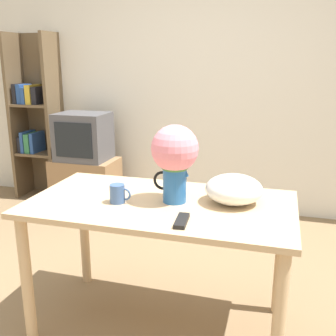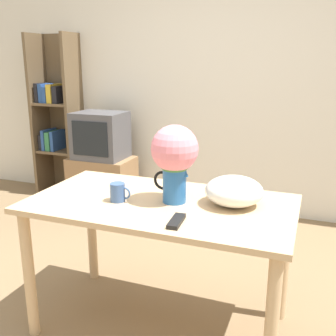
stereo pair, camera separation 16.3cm
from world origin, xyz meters
name	(u,v)px [view 1 (the left image)]	position (x,y,z in m)	size (l,w,h in m)	color
ground_plane	(129,334)	(0.00, 0.00, 0.00)	(12.00, 12.00, 0.00)	#7F6647
wall_back	(206,79)	(0.00, 2.10, 1.30)	(8.00, 0.05, 2.60)	silver
table	(161,221)	(0.15, 0.12, 0.65)	(1.39, 0.75, 0.76)	tan
flower_vase	(175,155)	(0.22, 0.14, 1.00)	(0.24, 0.24, 0.41)	#235B9E
coffee_mug	(118,194)	(-0.06, 0.05, 0.80)	(0.11, 0.08, 0.10)	#385689
white_bowl	(234,189)	(0.52, 0.21, 0.83)	(0.30, 0.30, 0.15)	silver
remote_control	(182,221)	(0.32, -0.12, 0.77)	(0.06, 0.16, 0.02)	black
tv_stand	(86,184)	(-1.13, 1.69, 0.26)	(0.63, 0.41, 0.52)	#8E6B47
tv_set	(83,137)	(-1.13, 1.69, 0.75)	(0.49, 0.40, 0.46)	#4C4C51
bookshelf	(36,118)	(-1.82, 1.94, 0.87)	(0.50, 0.32, 1.75)	brown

